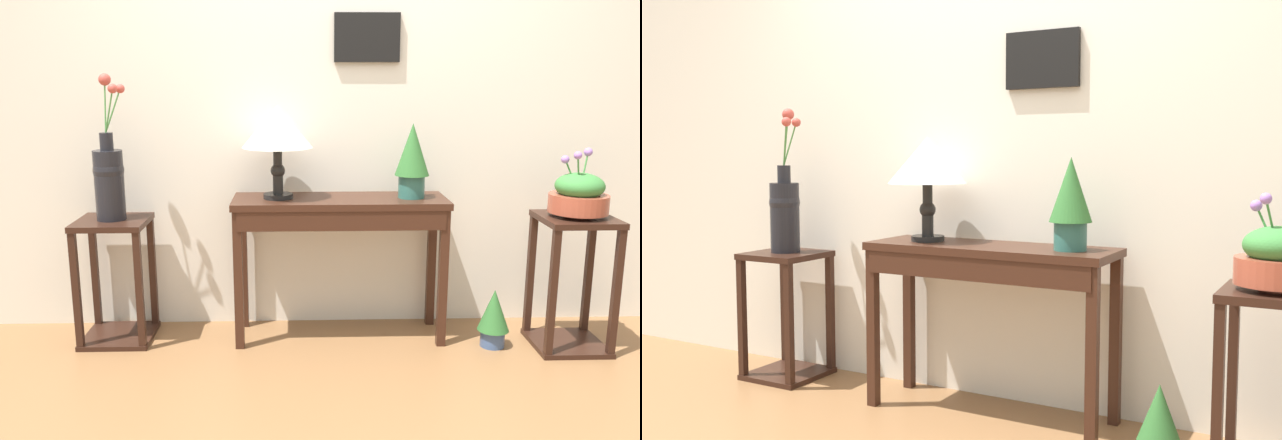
% 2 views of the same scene
% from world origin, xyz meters
% --- Properties ---
extents(back_wall_with_art, '(9.00, 0.13, 2.80)m').
position_xyz_m(back_wall_with_art, '(0.00, 1.35, 1.40)').
color(back_wall_with_art, silver).
rests_on(back_wall_with_art, ground).
extents(console_table, '(1.12, 0.37, 0.77)m').
position_xyz_m(console_table, '(0.06, 1.05, 0.64)').
color(console_table, '#381E14').
rests_on(console_table, ground).
extents(table_lamp, '(0.36, 0.36, 0.48)m').
position_xyz_m(table_lamp, '(-0.27, 1.07, 1.12)').
color(table_lamp, black).
rests_on(table_lamp, console_table).
extents(potted_plant_on_console, '(0.18, 0.18, 0.39)m').
position_xyz_m(potted_plant_on_console, '(0.43, 1.07, 0.98)').
color(potted_plant_on_console, '#2D665B').
rests_on(potted_plant_on_console, console_table).
extents(pedestal_stand_left, '(0.36, 0.36, 0.66)m').
position_xyz_m(pedestal_stand_left, '(-1.13, 1.07, 0.33)').
color(pedestal_stand_left, black).
rests_on(pedestal_stand_left, ground).
extents(flower_vase_tall_left, '(0.19, 0.16, 0.74)m').
position_xyz_m(flower_vase_tall_left, '(-1.13, 1.07, 0.89)').
color(flower_vase_tall_left, black).
rests_on(flower_vase_tall_left, pedestal_stand_left).
extents(pedestal_stand_right, '(0.36, 0.36, 0.70)m').
position_xyz_m(pedestal_stand_right, '(1.24, 0.89, 0.35)').
color(pedestal_stand_right, black).
rests_on(pedestal_stand_right, ground).
extents(planter_bowl_wide_right, '(0.29, 0.29, 0.34)m').
position_xyz_m(planter_bowl_wide_right, '(1.24, 0.89, 0.81)').
color(planter_bowl_wide_right, '#9E4733').
rests_on(planter_bowl_wide_right, pedestal_stand_right).
extents(potted_plant_floor, '(0.16, 0.16, 0.31)m').
position_xyz_m(potted_plant_floor, '(0.85, 0.90, 0.17)').
color(potted_plant_floor, '#3D5684').
rests_on(potted_plant_floor, ground).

